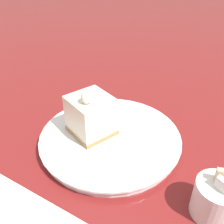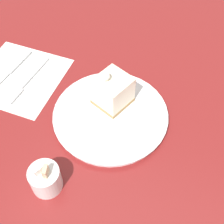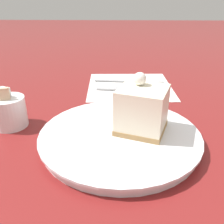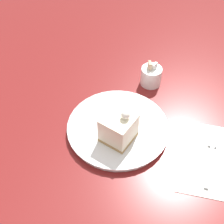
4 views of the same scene
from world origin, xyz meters
TOP-DOWN VIEW (x-y plane):
  - ground_plane at (0.00, 0.00)m, footprint 4.00×4.00m
  - plate at (-0.03, -0.03)m, footprint 0.27×0.27m
  - cake_slice at (-0.01, -0.06)m, footprint 0.10×0.10m
  - sugar_bowl at (0.03, 0.18)m, footprint 0.06×0.06m

SIDE VIEW (x-z plane):
  - ground_plane at x=0.00m, z-range 0.00..0.00m
  - plate at x=-0.03m, z-range 0.00..0.02m
  - sugar_bowl at x=0.03m, z-range -0.01..0.07m
  - cake_slice at x=-0.01m, z-range 0.01..0.10m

